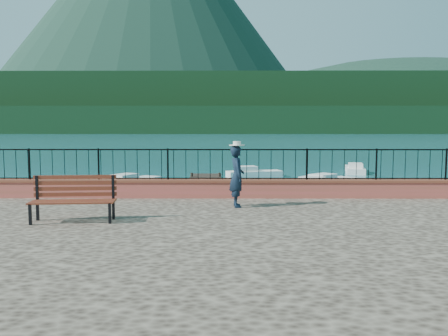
{
  "coord_description": "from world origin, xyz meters",
  "views": [
    {
      "loc": [
        -0.63,
        -10.06,
        3.39
      ],
      "look_at": [
        -0.71,
        2.0,
        2.3
      ],
      "focal_mm": 35.0,
      "sensor_mm": 36.0,
      "label": 1
    }
  ],
  "objects_px": {
    "boat_3": "(132,179)",
    "person": "(237,176)",
    "boat_5": "(355,167)",
    "boat_4": "(254,171)",
    "park_bench": "(73,208)",
    "boat_0": "(186,194)",
    "boat_1": "(321,184)",
    "boat_2": "(329,180)"
  },
  "relations": [
    {
      "from": "person",
      "to": "boat_5",
      "type": "relative_size",
      "value": 0.39
    },
    {
      "from": "person",
      "to": "boat_2",
      "type": "bearing_deg",
      "value": -30.84
    },
    {
      "from": "boat_4",
      "to": "park_bench",
      "type": "bearing_deg",
      "value": -120.49
    },
    {
      "from": "park_bench",
      "to": "boat_3",
      "type": "bearing_deg",
      "value": 92.52
    },
    {
      "from": "park_bench",
      "to": "boat_3",
      "type": "distance_m",
      "value": 15.66
    },
    {
      "from": "person",
      "to": "boat_0",
      "type": "bearing_deg",
      "value": 7.83
    },
    {
      "from": "boat_4",
      "to": "boat_5",
      "type": "height_order",
      "value": "same"
    },
    {
      "from": "person",
      "to": "boat_3",
      "type": "relative_size",
      "value": 0.41
    },
    {
      "from": "park_bench",
      "to": "boat_1",
      "type": "relative_size",
      "value": 0.58
    },
    {
      "from": "boat_1",
      "to": "boat_4",
      "type": "xyz_separation_m",
      "value": [
        -3.13,
        7.23,
        0.0
      ]
    },
    {
      "from": "park_bench",
      "to": "boat_4",
      "type": "bearing_deg",
      "value": 69.88
    },
    {
      "from": "boat_1",
      "to": "boat_3",
      "type": "xyz_separation_m",
      "value": [
        -10.72,
        2.22,
        0.0
      ]
    },
    {
      "from": "person",
      "to": "boat_5",
      "type": "bearing_deg",
      "value": -31.7
    },
    {
      "from": "park_bench",
      "to": "boat_4",
      "type": "height_order",
      "value": "park_bench"
    },
    {
      "from": "boat_0",
      "to": "boat_5",
      "type": "relative_size",
      "value": 0.87
    },
    {
      "from": "boat_2",
      "to": "boat_1",
      "type": "bearing_deg",
      "value": -155.57
    },
    {
      "from": "boat_2",
      "to": "boat_5",
      "type": "xyz_separation_m",
      "value": [
        3.93,
        8.26,
        0.0
      ]
    },
    {
      "from": "boat_0",
      "to": "boat_3",
      "type": "height_order",
      "value": "same"
    },
    {
      "from": "boat_0",
      "to": "boat_4",
      "type": "distance_m",
      "value": 11.35
    },
    {
      "from": "boat_3",
      "to": "boat_1",
      "type": "bearing_deg",
      "value": -73.58
    },
    {
      "from": "boat_3",
      "to": "boat_5",
      "type": "height_order",
      "value": "same"
    },
    {
      "from": "boat_5",
      "to": "boat_2",
      "type": "bearing_deg",
      "value": 167.55
    },
    {
      "from": "person",
      "to": "boat_1",
      "type": "distance_m",
      "value": 12.34
    },
    {
      "from": "boat_2",
      "to": "boat_3",
      "type": "xyz_separation_m",
      "value": [
        -11.68,
        0.04,
        0.0
      ]
    },
    {
      "from": "boat_0",
      "to": "boat_4",
      "type": "height_order",
      "value": "same"
    },
    {
      "from": "boat_1",
      "to": "boat_5",
      "type": "distance_m",
      "value": 11.53
    },
    {
      "from": "boat_0",
      "to": "boat_3",
      "type": "bearing_deg",
      "value": 134.47
    },
    {
      "from": "boat_0",
      "to": "boat_5",
      "type": "distance_m",
      "value": 18.26
    },
    {
      "from": "boat_2",
      "to": "boat_0",
      "type": "bearing_deg",
      "value": 173.56
    },
    {
      "from": "boat_4",
      "to": "boat_0",
      "type": "bearing_deg",
      "value": -125.01
    },
    {
      "from": "boat_3",
      "to": "boat_4",
      "type": "bearing_deg",
      "value": -28.45
    },
    {
      "from": "park_bench",
      "to": "boat_1",
      "type": "distance_m",
      "value": 15.9
    },
    {
      "from": "person",
      "to": "boat_5",
      "type": "height_order",
      "value": "person"
    },
    {
      "from": "park_bench",
      "to": "boat_0",
      "type": "distance_m",
      "value": 10.03
    },
    {
      "from": "boat_3",
      "to": "boat_4",
      "type": "xyz_separation_m",
      "value": [
        7.59,
        5.01,
        0.0
      ]
    },
    {
      "from": "person",
      "to": "boat_0",
      "type": "relative_size",
      "value": 0.45
    },
    {
      "from": "park_bench",
      "to": "boat_4",
      "type": "relative_size",
      "value": 0.51
    },
    {
      "from": "person",
      "to": "boat_1",
      "type": "height_order",
      "value": "person"
    },
    {
      "from": "person",
      "to": "boat_1",
      "type": "bearing_deg",
      "value": -30.74
    },
    {
      "from": "person",
      "to": "boat_0",
      "type": "height_order",
      "value": "person"
    },
    {
      "from": "boat_2",
      "to": "boat_3",
      "type": "height_order",
      "value": "same"
    },
    {
      "from": "boat_3",
      "to": "person",
      "type": "bearing_deg",
      "value": -128.15
    }
  ]
}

